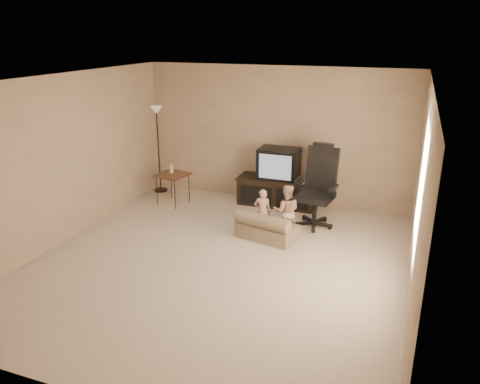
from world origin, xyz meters
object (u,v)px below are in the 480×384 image
(floor_lamp, at_px, (157,130))
(child_sofa, at_px, (266,228))
(tv_stand, at_px, (278,182))
(office_chair, at_px, (317,197))
(side_table, at_px, (172,175))
(toddler_left, at_px, (262,212))
(toddler_right, at_px, (286,211))

(floor_lamp, distance_m, child_sofa, 3.24)
(tv_stand, height_order, floor_lamp, floor_lamp)
(office_chair, bearing_deg, floor_lamp, 177.10)
(side_table, relative_size, toddler_left, 1.06)
(tv_stand, relative_size, toddler_right, 1.76)
(office_chair, height_order, floor_lamp, floor_lamp)
(side_table, bearing_deg, child_sofa, -23.16)
(side_table, height_order, floor_lamp, floor_lamp)
(tv_stand, bearing_deg, toddler_left, -85.04)
(child_sofa, bearing_deg, floor_lamp, 163.95)
(toddler_left, bearing_deg, side_table, -32.53)
(office_chair, distance_m, floor_lamp, 3.44)
(toddler_left, bearing_deg, toddler_right, 169.84)
(office_chair, relative_size, floor_lamp, 0.80)
(toddler_left, bearing_deg, child_sofa, 110.67)
(toddler_right, bearing_deg, tv_stand, -83.28)
(tv_stand, height_order, child_sofa, tv_stand)
(floor_lamp, relative_size, toddler_left, 2.29)
(toddler_left, height_order, toddler_right, toddler_right)
(side_table, bearing_deg, floor_lamp, 136.07)
(floor_lamp, relative_size, child_sofa, 1.73)
(office_chair, height_order, toddler_left, office_chair)
(side_table, xyz_separation_m, toddler_right, (2.35, -0.70, -0.14))
(child_sofa, bearing_deg, office_chair, 66.68)
(side_table, height_order, toddler_right, toddler_right)
(tv_stand, relative_size, child_sofa, 1.52)
(office_chair, height_order, toddler_right, office_chair)
(child_sofa, height_order, toddler_right, toddler_right)
(office_chair, bearing_deg, tv_stand, 149.35)
(floor_lamp, bearing_deg, side_table, -43.93)
(floor_lamp, bearing_deg, child_sofa, -28.66)
(office_chair, bearing_deg, toddler_left, -129.74)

